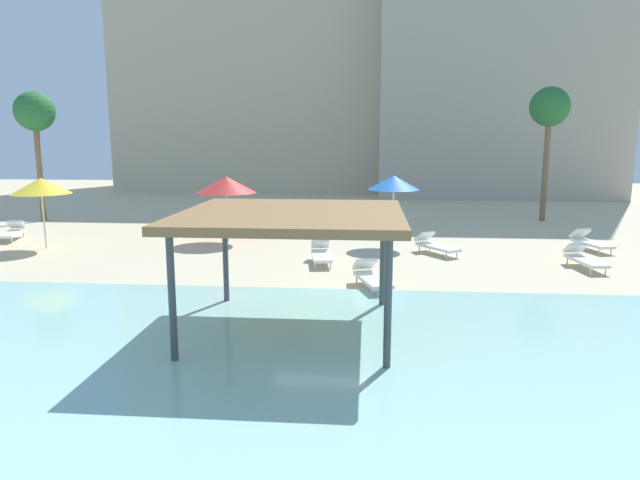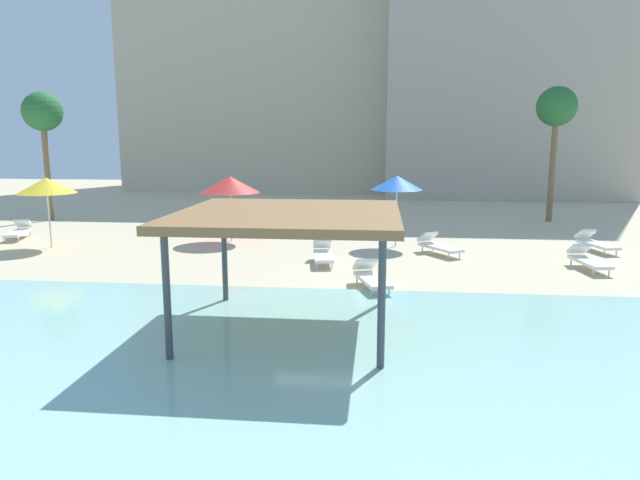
# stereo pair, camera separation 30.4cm
# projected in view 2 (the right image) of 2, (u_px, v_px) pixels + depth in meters

# --- Properties ---
(ground_plane) EXTENTS (80.00, 80.00, 0.00)m
(ground_plane) POSITION_uv_depth(u_px,v_px,m) (316.00, 306.00, 14.04)
(ground_plane) COLOR beige
(lagoon_water) EXTENTS (44.00, 13.50, 0.04)m
(lagoon_water) POSITION_uv_depth(u_px,v_px,m) (279.00, 402.00, 8.90)
(lagoon_water) COLOR #99D1C6
(lagoon_water) RESTS_ON ground
(shade_pavilion) EXTENTS (4.62, 4.62, 2.60)m
(shade_pavilion) POSITION_uv_depth(u_px,v_px,m) (289.00, 218.00, 11.88)
(shade_pavilion) COLOR #42474C
(shade_pavilion) RESTS_ON ground
(beach_umbrella_yellow_0) EXTENTS (2.13, 2.13, 2.64)m
(beach_umbrella_yellow_0) POSITION_uv_depth(u_px,v_px,m) (46.00, 186.00, 21.09)
(beach_umbrella_yellow_0) COLOR silver
(beach_umbrella_yellow_0) RESTS_ON ground
(beach_umbrella_red_1) EXTENTS (2.36, 2.36, 2.61)m
(beach_umbrella_red_1) POSITION_uv_depth(u_px,v_px,m) (230.00, 184.00, 22.37)
(beach_umbrella_red_1) COLOR silver
(beach_umbrella_red_1) RESTS_ON ground
(beach_umbrella_blue_2) EXTENTS (1.95, 1.95, 2.70)m
(beach_umbrella_blue_2) POSITION_uv_depth(u_px,v_px,m) (397.00, 183.00, 21.33)
(beach_umbrella_blue_2) COLOR silver
(beach_umbrella_blue_2) RESTS_ON ground
(lounge_chair_0) EXTENTS (0.86, 1.96, 0.74)m
(lounge_chair_0) POSITION_uv_depth(u_px,v_px,m) (587.00, 259.00, 17.89)
(lounge_chair_0) COLOR white
(lounge_chair_0) RESTS_ON ground
(lounge_chair_1) EXTENTS (1.09, 1.99, 0.74)m
(lounge_chair_1) POSITION_uv_depth(u_px,v_px,m) (595.00, 242.00, 20.78)
(lounge_chair_1) COLOR white
(lounge_chair_1) RESTS_ON ground
(lounge_chair_2) EXTENTS (1.16, 1.99, 0.74)m
(lounge_chair_2) POSITION_uv_depth(u_px,v_px,m) (371.00, 276.00, 15.67)
(lounge_chair_2) COLOR white
(lounge_chair_2) RESTS_ON ground
(lounge_chair_3) EXTENTS (0.87, 1.96, 0.74)m
(lounge_chair_3) POSITION_uv_depth(u_px,v_px,m) (323.00, 253.00, 18.78)
(lounge_chair_3) COLOR white
(lounge_chair_3) RESTS_ON ground
(lounge_chair_4) EXTENTS (1.56, 1.90, 0.74)m
(lounge_chair_4) POSITION_uv_depth(u_px,v_px,m) (438.00, 245.00, 20.21)
(lounge_chair_4) COLOR white
(lounge_chair_4) RESTS_ON ground
(lounge_chair_5) EXTENTS (1.10, 1.99, 0.74)m
(lounge_chair_5) POSITION_uv_depth(u_px,v_px,m) (19.00, 231.00, 23.30)
(lounge_chair_5) COLOR white
(lounge_chair_5) RESTS_ON ground
(palm_tree_0) EXTENTS (1.90, 1.90, 6.53)m
(palm_tree_0) POSITION_uv_depth(u_px,v_px,m) (557.00, 110.00, 27.19)
(palm_tree_0) COLOR brown
(palm_tree_0) RESTS_ON ground
(palm_tree_1) EXTENTS (1.90, 1.90, 6.31)m
(palm_tree_1) POSITION_uv_depth(u_px,v_px,m) (43.00, 115.00, 27.64)
(palm_tree_1) COLOR brown
(palm_tree_1) RESTS_ON ground
(hotel_block_0) EXTENTS (20.79, 11.31, 21.28)m
(hotel_block_0) POSITION_uv_depth(u_px,v_px,m) (268.00, 55.00, 45.82)
(hotel_block_0) COLOR beige
(hotel_block_0) RESTS_ON ground
(hotel_block_1) EXTENTS (16.14, 11.21, 20.02)m
(hotel_block_1) POSITION_uv_depth(u_px,v_px,m) (501.00, 54.00, 40.52)
(hotel_block_1) COLOR #B2A893
(hotel_block_1) RESTS_ON ground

